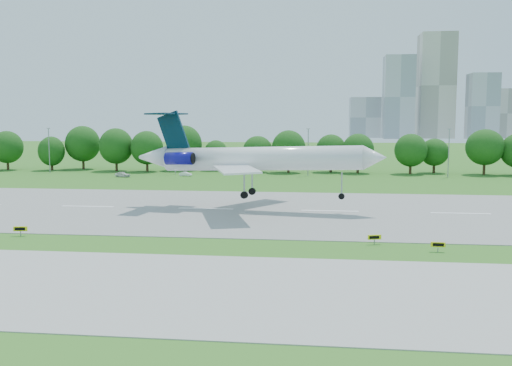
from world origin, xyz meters
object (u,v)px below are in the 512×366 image
service_vehicle_b (123,174)px  service_vehicle_a (186,174)px  airliner (249,158)px  taxi_sign_left (20,229)px

service_vehicle_b → service_vehicle_a: bearing=-60.1°
airliner → service_vehicle_b: size_ratio=10.33×
airliner → service_vehicle_b: (-38.54, 48.29, -7.72)m
service_vehicle_a → service_vehicle_b: size_ratio=0.83×
service_vehicle_a → service_vehicle_b: (-15.24, -4.26, 0.13)m
airliner → service_vehicle_a: size_ratio=12.48×
service_vehicle_a → service_vehicle_b: 15.83m
taxi_sign_left → service_vehicle_b: bearing=92.3°
airliner → taxi_sign_left: size_ratio=23.58×
taxi_sign_left → service_vehicle_a: taxi_sign_left is taller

